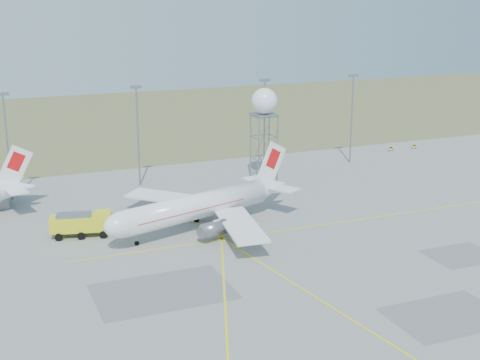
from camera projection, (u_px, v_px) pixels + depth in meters
name	position (u px, v px, depth m)	size (l,w,h in m)	color
ground	(354.00, 313.00, 82.19)	(400.00, 400.00, 0.00)	#9E9D98
grass_strip	(112.00, 121.00, 206.69)	(400.00, 120.00, 0.03)	brown
mast_a	(7.00, 137.00, 124.69)	(2.20, 0.50, 20.50)	gray
mast_b	(138.00, 127.00, 133.94)	(2.20, 0.50, 20.50)	gray
mast_c	(264.00, 118.00, 144.31)	(2.20, 0.50, 20.50)	gray
mast_d	(352.00, 111.00, 152.45)	(2.20, 0.50, 20.50)	gray
taxi_sign_near	(391.00, 148.00, 166.56)	(1.60, 0.17, 1.20)	black
taxi_sign_far	(414.00, 145.00, 169.15)	(1.60, 0.17, 1.20)	black
airliner_main	(199.00, 206.00, 110.79)	(36.63, 34.66, 12.70)	white
radar_tower	(264.00, 129.00, 138.62)	(5.36, 5.36, 19.39)	gray
fire_truck	(83.00, 225.00, 107.97)	(10.32, 5.71, 3.93)	yellow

